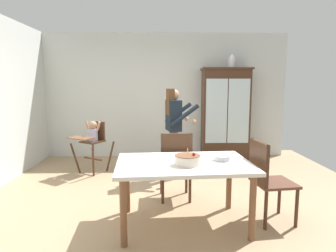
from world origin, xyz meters
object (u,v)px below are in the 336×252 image
ceramic_vase (232,62)px  china_cabinet (225,114)px  dining_table (184,170)px  dining_chair_far_side (176,162)px  dining_chair_right_end (266,176)px  high_chair_with_toddler (93,137)px  serving_bowl (222,158)px  adult_person (174,122)px  birthday_cake (188,160)px

ceramic_vase → china_cabinet: bearing=-178.0°
dining_table → dining_chair_far_side: 0.72m
dining_chair_right_end → high_chair_with_toddler: bearing=42.9°
china_cabinet → serving_bowl: size_ratio=10.82×
serving_bowl → dining_chair_right_end: size_ratio=0.19×
high_chair_with_toddler → dining_table: 2.57m
dining_table → dining_chair_right_end: dining_chair_right_end is taller
china_cabinet → dining_table: bearing=-110.2°
adult_person → ceramic_vase: bearing=-56.7°
serving_bowl → dining_chair_far_side: size_ratio=0.19×
dining_chair_far_side → dining_chair_right_end: bearing=144.6°
ceramic_vase → dining_chair_right_end: ceramic_vase is taller
china_cabinet → dining_chair_right_end: bearing=-93.2°
dining_chair_right_end → birthday_cake: bearing=93.1°
china_cabinet → dining_chair_far_side: size_ratio=2.03×
ceramic_vase → birthday_cake: 3.63m
high_chair_with_toddler → adult_person: (1.46, -0.33, 0.31)m
high_chair_with_toddler → dining_chair_right_end: 3.19m
high_chair_with_toddler → dining_chair_far_side: dining_chair_far_side is taller
high_chair_with_toddler → dining_table: size_ratio=0.61×
high_chair_with_toddler → dining_chair_far_side: bearing=-11.7°
birthday_cake → adult_person: bearing=92.0°
china_cabinet → serving_bowl: (-0.69, -3.01, -0.21)m
birthday_cake → serving_bowl: (0.41, 0.17, -0.03)m
china_cabinet → birthday_cake: size_ratio=6.96×
dining_table → birthday_cake: birthday_cake is taller
birthday_cake → dining_chair_far_side: dining_chair_far_side is taller
high_chair_with_toddler → serving_bowl: high_chair_with_toddler is taller
china_cabinet → dining_chair_right_end: size_ratio=2.03×
serving_bowl → dining_chair_right_end: dining_chair_right_end is taller
dining_table → dining_chair_far_side: dining_chair_far_side is taller
ceramic_vase → high_chair_with_toddler: size_ratio=0.28×
high_chair_with_toddler → dining_chair_right_end: dining_chair_right_end is taller
china_cabinet → dining_table: china_cabinet is taller
dining_chair_right_end → dining_chair_far_side: bearing=49.8°
dining_table → birthday_cake: bearing=-73.5°
high_chair_with_toddler → birthday_cake: (1.53, -2.21, 0.14)m
serving_bowl → birthday_cake: bearing=-156.9°
dining_chair_right_end → china_cabinet: bearing=-10.7°
dining_chair_far_side → serving_bowl: bearing=124.6°
high_chair_with_toddler → adult_person: 1.53m
ceramic_vase → high_chair_with_toddler: 3.22m
high_chair_with_toddler → adult_person: adult_person is taller
china_cabinet → dining_chair_far_side: 2.67m
china_cabinet → high_chair_with_toddler: (-2.62, -0.97, -0.33)m
birthday_cake → dining_chair_right_end: bearing=10.5°
serving_bowl → dining_chair_right_end: (0.52, -0.00, -0.21)m
china_cabinet → birthday_cake: bearing=-109.0°
serving_bowl → ceramic_vase: bearing=75.3°
ceramic_vase → dining_table: ceramic_vase is taller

